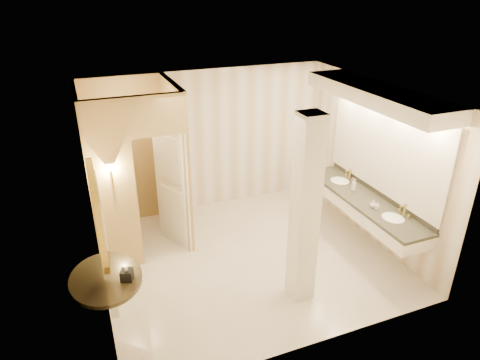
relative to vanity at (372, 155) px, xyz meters
The scene contains 16 objects.
floor 2.58m from the vanity, behind, with size 4.50×4.50×0.00m, color silver.
ceiling 2.27m from the vanity, behind, with size 4.50×4.50×0.00m, color silver.
wall_back 3.04m from the vanity, 130.78° to the left, with size 4.50×0.02×2.70m, color white.
wall_front 2.63m from the vanity, 139.26° to the right, with size 4.50×0.02×2.70m, color white.
wall_left 4.25m from the vanity, behind, with size 0.02×4.00×2.70m, color white.
wall_right 0.49m from the vanity, 47.48° to the left, with size 0.02×4.00×2.70m, color white.
toilet_closet 3.36m from the vanity, 157.86° to the left, with size 1.50×1.55×2.70m.
wall_sconce 3.97m from the vanity, 169.48° to the left, with size 0.14×0.14×0.42m.
vanity is the anchor object (origin of this frame).
console_shelf 4.24m from the vanity, behind, with size 1.07×1.07×1.99m.
pillar 1.84m from the vanity, 153.94° to the right, with size 0.31×0.31×2.70m, color white.
tissue_box 4.10m from the vanity, 169.57° to the right, with size 0.14×0.14×0.14m, color black.
toilet 4.28m from the vanity, 157.29° to the left, with size 0.39×0.68×0.70m, color white.
soap_bottle_a 0.81m from the vanity, 102.96° to the right, with size 0.05×0.05×0.12m, color beige.
soap_bottle_b 0.78m from the vanity, 108.82° to the right, with size 0.09×0.09×0.12m, color silver.
soap_bottle_c 0.71m from the vanity, 97.17° to the left, with size 0.08×0.08×0.21m, color #C6B28C.
Camera 1 is at (-2.26, -5.35, 4.11)m, focal length 32.00 mm.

